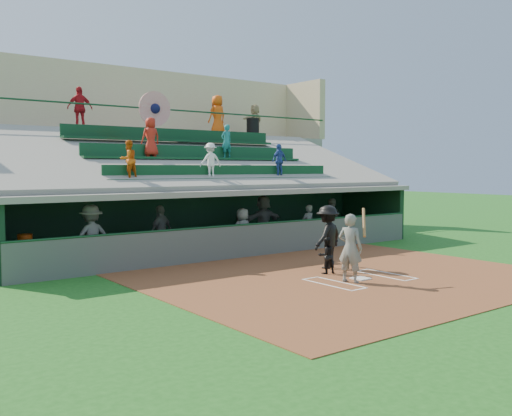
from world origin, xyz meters
TOP-DOWN VIEW (x-y plane):
  - ground at (0.00, 0.00)m, footprint 100.00×100.00m
  - dirt_slab at (0.00, 0.50)m, footprint 11.00×9.00m
  - home_plate at (0.00, 0.00)m, footprint 0.43×0.43m
  - batters_box_chalk at (0.00, 0.00)m, footprint 2.65×1.85m
  - dugout_floor at (0.00, 6.75)m, footprint 16.00×3.50m
  - concourse_slab at (0.00, 13.50)m, footprint 20.00×3.00m
  - grandstand at (-0.01, 10.52)m, footprint 20.40×10.40m
  - batter_at_plate at (-0.55, -0.13)m, footprint 0.94×0.81m
  - catcher at (-0.19, 1.14)m, footprint 0.58×0.50m
  - home_umpire at (0.48, 1.78)m, footprint 1.37×1.01m
  - dugout_bench at (-0.15, 8.04)m, footprint 13.33×5.59m
  - white_table at (-7.00, 6.49)m, footprint 0.85×0.69m
  - water_cooler at (-6.98, 6.57)m, footprint 0.41×0.41m
  - dugout_player_a at (-5.26, 5.90)m, footprint 1.29×0.81m
  - dugout_player_b at (-2.64, 6.47)m, footprint 1.12×0.82m
  - dugout_player_c at (0.09, 5.61)m, footprint 0.83×0.58m
  - dugout_player_d at (1.93, 6.81)m, footprint 1.82×0.60m
  - dugout_player_e at (3.40, 5.85)m, footprint 0.58×0.39m
  - dugout_player_f at (5.21, 6.44)m, footprint 0.91×0.75m
  - trash_bin at (5.97, 12.88)m, footprint 0.64×0.64m
  - concourse_staff_a at (-3.01, 12.76)m, footprint 1.06×0.48m
  - concourse_staff_b at (3.84, 12.91)m, footprint 1.04×0.75m
  - concourse_staff_c at (6.31, 13.18)m, footprint 1.67×1.09m

SIDE VIEW (x-z plane):
  - ground at x=0.00m, z-range 0.00..0.00m
  - dirt_slab at x=0.00m, z-range 0.00..0.02m
  - dugout_floor at x=0.00m, z-range 0.00..0.04m
  - batters_box_chalk at x=0.00m, z-range 0.02..0.03m
  - home_plate at x=0.00m, z-range 0.02..0.05m
  - dugout_bench at x=-0.15m, z-range 0.04..0.46m
  - white_table at x=-7.00m, z-range 0.04..0.71m
  - catcher at x=-0.19m, z-range 0.02..1.06m
  - dugout_player_e at x=3.40m, z-range 0.04..1.61m
  - dugout_player_c at x=0.09m, z-range 0.04..1.63m
  - dugout_player_f at x=5.21m, z-range 0.04..1.77m
  - water_cooler at x=-6.98m, z-range 0.71..1.13m
  - dugout_player_b at x=-2.64m, z-range 0.04..1.80m
  - batter_at_plate at x=-0.55m, z-range -0.04..1.91m
  - home_umpire at x=0.48m, z-range 0.02..1.92m
  - dugout_player_a at x=-5.26m, z-range 0.04..1.94m
  - dugout_player_d at x=1.93m, z-range 0.04..1.99m
  - grandstand at x=-0.01m, z-range -1.64..6.16m
  - concourse_slab at x=0.00m, z-range 0.00..4.60m
  - trash_bin at x=5.97m, z-range 4.60..5.56m
  - concourse_staff_c at x=6.31m, z-range 4.60..6.32m
  - concourse_staff_a at x=-3.01m, z-range 4.60..6.38m
  - concourse_staff_b at x=3.84m, z-range 4.60..6.58m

